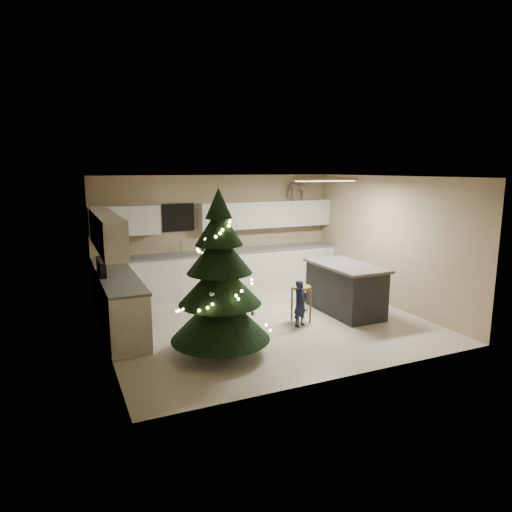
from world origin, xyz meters
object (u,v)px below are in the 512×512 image
object	(u,v)px
island	(345,288)
rocking_horse	(299,189)
christmas_tree	(220,287)
bar_stool	(301,295)
toddler	(300,303)

from	to	relation	value
island	rocking_horse	xyz separation A→B (m)	(0.35, 2.47, 1.79)
christmas_tree	bar_stool	bearing A→B (deg)	22.44
toddler	rocking_horse	size ratio (longest dim) A/B	1.30
bar_stool	toddler	world-z (taller)	toddler
island	bar_stool	xyz separation A→B (m)	(-1.05, -0.15, 0.02)
island	christmas_tree	distance (m)	3.04
bar_stool	rocking_horse	size ratio (longest dim) A/B	1.06
island	christmas_tree	world-z (taller)	christmas_tree
christmas_tree	rocking_horse	distance (m)	4.82
toddler	rocking_horse	xyz separation A→B (m)	(1.52, 2.81, 1.86)
christmas_tree	toddler	xyz separation A→B (m)	(1.68, 0.56, -0.61)
christmas_tree	island	bearing A→B (deg)	17.38
island	rocking_horse	bearing A→B (deg)	81.89
christmas_tree	toddler	distance (m)	1.87
bar_stool	christmas_tree	bearing A→B (deg)	-157.56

